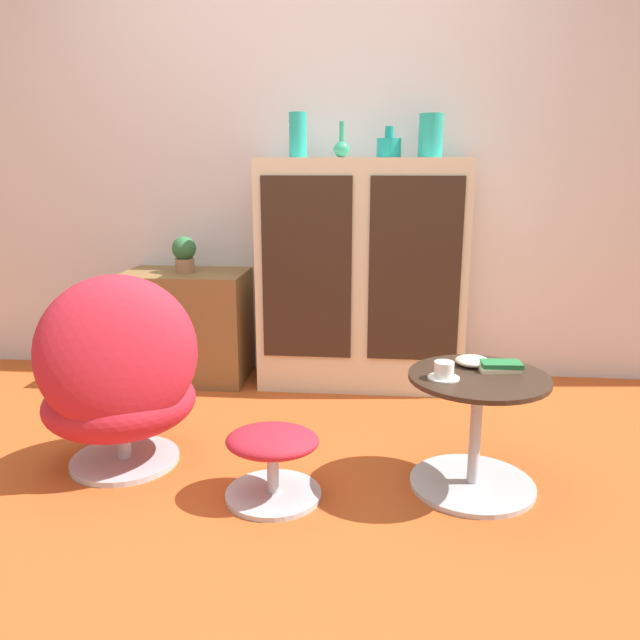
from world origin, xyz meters
TOP-DOWN VIEW (x-y plane):
  - ground_plane at (0.00, 0.00)m, footprint 12.00×12.00m
  - wall_back at (0.00, 1.57)m, footprint 6.40×0.06m
  - sideboard at (0.36, 1.33)m, footprint 1.11×0.43m
  - tv_console at (-0.64, 1.32)m, footprint 0.69×0.45m
  - egg_chair at (-0.55, 0.19)m, footprint 0.80×0.78m
  - ottoman at (0.09, 0.03)m, footprint 0.36×0.36m
  - coffee_table at (0.84, 0.18)m, footprint 0.52×0.52m
  - vase_leftmost at (0.02, 1.33)m, footprint 0.09×0.09m
  - vase_inner_left at (0.25, 1.33)m, footprint 0.08×0.08m
  - vase_inner_right at (0.50, 1.33)m, footprint 0.13×0.13m
  - vase_rightmost at (0.71, 1.33)m, footprint 0.13×0.13m
  - potted_plant at (-0.63, 1.32)m, footprint 0.13×0.13m
  - teacup at (0.71, 0.13)m, footprint 0.12×0.12m
  - book_stack at (0.93, 0.24)m, footprint 0.16×0.10m
  - bowl at (0.83, 0.30)m, footprint 0.13×0.13m

SIDE VIEW (x-z plane):
  - ground_plane at x=0.00m, z-range 0.00..0.00m
  - ottoman at x=0.09m, z-range 0.04..0.31m
  - coffee_table at x=0.84m, z-range 0.01..0.46m
  - tv_console at x=-0.64m, z-range 0.00..0.63m
  - egg_chair at x=-0.55m, z-range -0.04..0.80m
  - book_stack at x=0.93m, z-range 0.46..0.49m
  - bowl at x=0.83m, z-range 0.46..0.49m
  - teacup at x=0.71m, z-range 0.45..0.51m
  - sideboard at x=0.36m, z-range 0.00..1.25m
  - potted_plant at x=-0.63m, z-range 0.63..0.83m
  - wall_back at x=0.00m, z-range 0.00..2.60m
  - vase_inner_left at x=0.25m, z-range 1.21..1.39m
  - vase_inner_right at x=0.50m, z-range 1.22..1.38m
  - vase_rightmost at x=0.71m, z-range 1.25..1.47m
  - vase_leftmost at x=0.02m, z-range 1.25..1.48m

